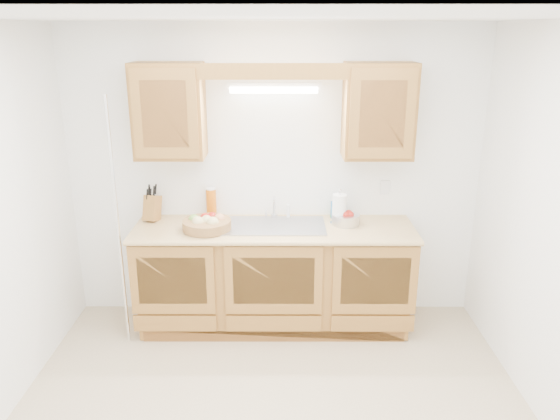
{
  "coord_description": "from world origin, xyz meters",
  "views": [
    {
      "loc": [
        0.06,
        -3.01,
        2.44
      ],
      "look_at": [
        0.05,
        0.85,
        1.16
      ],
      "focal_mm": 35.0,
      "sensor_mm": 36.0,
      "label": 1
    }
  ],
  "objects_px": {
    "fruit_basket": "(207,223)",
    "apple_bowl": "(346,218)",
    "knife_block": "(152,207)",
    "paper_towel": "(339,209)"
  },
  "relations": [
    {
      "from": "fruit_basket",
      "to": "apple_bowl",
      "type": "relative_size",
      "value": 2.04
    },
    {
      "from": "paper_towel",
      "to": "apple_bowl",
      "type": "height_order",
      "value": "paper_towel"
    },
    {
      "from": "fruit_basket",
      "to": "apple_bowl",
      "type": "bearing_deg",
      "value": 6.34
    },
    {
      "from": "fruit_basket",
      "to": "apple_bowl",
      "type": "xyz_separation_m",
      "value": [
        1.13,
        0.13,
        -0.0
      ]
    },
    {
      "from": "knife_block",
      "to": "apple_bowl",
      "type": "bearing_deg",
      "value": 12.73
    },
    {
      "from": "fruit_basket",
      "to": "paper_towel",
      "type": "distance_m",
      "value": 1.09
    },
    {
      "from": "paper_towel",
      "to": "apple_bowl",
      "type": "xyz_separation_m",
      "value": [
        0.05,
        -0.02,
        -0.07
      ]
    },
    {
      "from": "fruit_basket",
      "to": "knife_block",
      "type": "distance_m",
      "value": 0.55
    },
    {
      "from": "paper_towel",
      "to": "apple_bowl",
      "type": "distance_m",
      "value": 0.09
    },
    {
      "from": "fruit_basket",
      "to": "apple_bowl",
      "type": "height_order",
      "value": "fruit_basket"
    }
  ]
}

